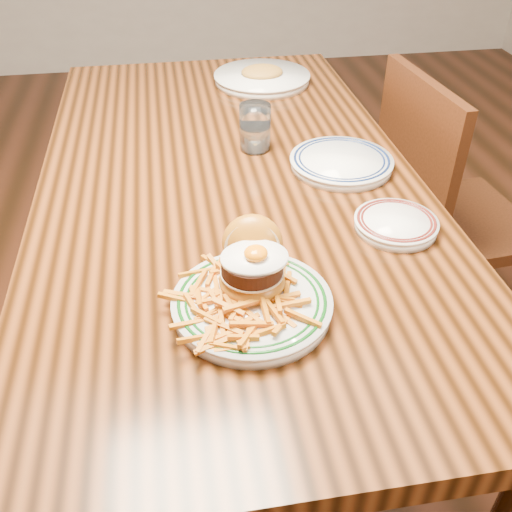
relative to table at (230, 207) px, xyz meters
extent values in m
plane|color=black|center=(0.00, 0.00, -0.66)|extent=(6.00, 6.00, 0.00)
cube|color=black|center=(0.00, 0.00, 0.06)|extent=(0.85, 1.60, 0.05)
cylinder|color=black|center=(-0.36, 0.74, -0.31)|extent=(0.07, 0.07, 0.70)
cylinder|color=black|center=(0.36, 0.74, -0.31)|extent=(0.07, 0.07, 0.70)
cube|color=#401D0D|center=(0.71, 0.18, -0.24)|extent=(0.44, 0.44, 0.04)
cube|color=#401D0D|center=(0.53, 0.16, 0.00)|extent=(0.06, 0.41, 0.44)
cylinder|color=#401D0D|center=(0.87, 0.37, -0.46)|extent=(0.04, 0.04, 0.40)
cylinder|color=#401D0D|center=(0.52, 0.34, -0.46)|extent=(0.04, 0.04, 0.40)
cylinder|color=#401D0D|center=(0.55, -0.01, -0.46)|extent=(0.04, 0.04, 0.40)
cylinder|color=white|center=(-0.02, -0.46, 0.10)|extent=(0.26, 0.26, 0.02)
cylinder|color=white|center=(-0.02, -0.46, 0.11)|extent=(0.26, 0.26, 0.01)
torus|color=#0B400F|center=(-0.02, -0.46, 0.11)|extent=(0.24, 0.24, 0.01)
torus|color=#0B400F|center=(-0.02, -0.46, 0.11)|extent=(0.22, 0.22, 0.01)
ellipsoid|color=#A96715|center=(-0.02, -0.43, 0.13)|extent=(0.11, 0.11, 0.05)
cylinder|color=tan|center=(-0.02, -0.43, 0.14)|extent=(0.10, 0.10, 0.00)
cylinder|color=black|center=(-0.02, -0.43, 0.16)|extent=(0.10, 0.10, 0.03)
ellipsoid|color=white|center=(-0.01, -0.43, 0.17)|extent=(0.11, 0.09, 0.01)
ellipsoid|color=orange|center=(-0.01, -0.44, 0.18)|extent=(0.04, 0.04, 0.02)
ellipsoid|color=#A96715|center=(0.00, -0.37, 0.16)|extent=(0.12, 0.10, 0.12)
cylinder|color=tan|center=(-0.01, -0.39, 0.15)|extent=(0.10, 0.05, 0.09)
cylinder|color=white|center=(0.29, -0.28, 0.10)|extent=(0.16, 0.16, 0.02)
cylinder|color=white|center=(0.29, -0.28, 0.11)|extent=(0.16, 0.16, 0.01)
torus|color=#511712|center=(0.29, -0.28, 0.11)|extent=(0.15, 0.15, 0.01)
torus|color=#511712|center=(0.29, -0.28, 0.11)|extent=(0.14, 0.14, 0.01)
cube|color=silver|center=(0.31, -0.27, 0.11)|extent=(0.08, 0.08, 0.00)
cylinder|color=white|center=(0.26, -0.01, 0.10)|extent=(0.23, 0.23, 0.02)
cylinder|color=white|center=(0.26, -0.01, 0.11)|extent=(0.24, 0.24, 0.01)
torus|color=#0D1B44|center=(0.26, -0.01, 0.11)|extent=(0.22, 0.22, 0.01)
torus|color=#0D1B44|center=(0.26, -0.01, 0.11)|extent=(0.20, 0.20, 0.01)
cylinder|color=white|center=(0.08, 0.11, 0.14)|extent=(0.07, 0.07, 0.11)
cylinder|color=silver|center=(0.08, 0.11, 0.12)|extent=(0.06, 0.06, 0.05)
cylinder|color=white|center=(0.17, 0.56, 0.10)|extent=(0.29, 0.29, 0.02)
cylinder|color=white|center=(0.17, 0.56, 0.11)|extent=(0.29, 0.29, 0.01)
ellipsoid|color=#A37D2E|center=(0.17, 0.56, 0.12)|extent=(0.13, 0.11, 0.04)
camera|label=1|loc=(-0.13, -1.15, 0.72)|focal=40.00mm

